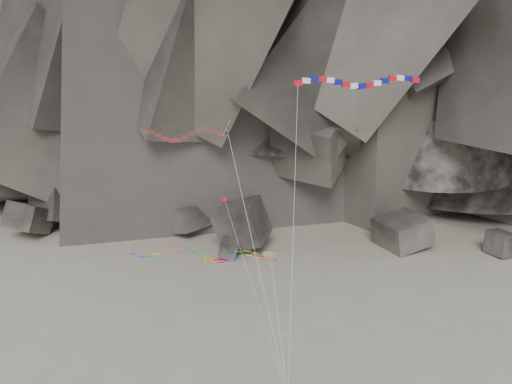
# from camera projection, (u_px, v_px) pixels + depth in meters

# --- Properties ---
(ground) EXTENTS (260.00, 260.00, 0.00)m
(ground) POSITION_uv_depth(u_px,v_px,m) (238.00, 364.00, 58.57)
(ground) COLOR gray
(ground) RESTS_ON ground
(boulder_field) EXTENTS (81.66, 17.73, 8.87)m
(boulder_field) POSITION_uv_depth(u_px,v_px,m) (197.00, 226.00, 93.73)
(boulder_field) COLOR #47423F
(boulder_field) RESTS_ON ground
(delta_kite) EXTENTS (16.77, 13.52, 23.01)m
(delta_kite) POSITION_uv_depth(u_px,v_px,m) (179.00, 133.00, 58.12)
(delta_kite) COLOR red
(delta_kite) RESTS_ON ground
(banner_kite) EXTENTS (12.52, 16.03, 27.10)m
(banner_kite) POSITION_uv_depth(u_px,v_px,m) (357.00, 83.00, 56.12)
(banner_kite) COLOR red
(banner_kite) RESTS_ON ground
(parafoil_kite) EXTENTS (17.42, 11.23, 9.81)m
(parafoil_kite) POSITION_uv_depth(u_px,v_px,m) (196.00, 253.00, 58.88)
(parafoil_kite) COLOR yellow
(parafoil_kite) RESTS_ON ground
(pennant_kite) EXTENTS (7.76, 12.97, 14.62)m
(pennant_kite) POSITION_uv_depth(u_px,v_px,m) (234.00, 231.00, 57.65)
(pennant_kite) COLOR red
(pennant_kite) RESTS_ON ground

